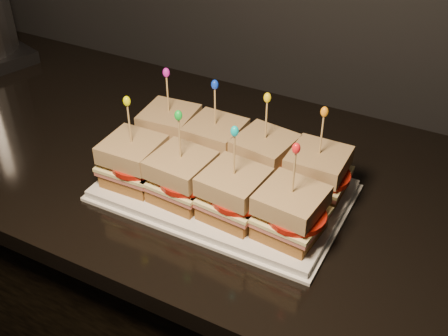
% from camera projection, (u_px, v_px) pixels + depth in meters
% --- Properties ---
extents(cabinet, '(2.66, 0.59, 0.91)m').
position_uv_depth(cabinet, '(149.00, 306.00, 1.38)').
color(cabinet, black).
rests_on(cabinet, ground).
extents(granite_slab, '(2.70, 0.63, 0.03)m').
position_uv_depth(granite_slab, '(130.00, 146.00, 1.11)').
color(granite_slab, black).
rests_on(granite_slab, cabinet).
extents(platter, '(0.40, 0.24, 0.02)m').
position_uv_depth(platter, '(224.00, 190.00, 0.95)').
color(platter, white).
rests_on(platter, granite_slab).
extents(platter_rim, '(0.41, 0.26, 0.01)m').
position_uv_depth(platter_rim, '(224.00, 193.00, 0.95)').
color(platter_rim, white).
rests_on(platter_rim, granite_slab).
extents(sandwich_0_bread_bot, '(0.10, 0.10, 0.02)m').
position_uv_depth(sandwich_0_bread_bot, '(171.00, 142.00, 1.03)').
color(sandwich_0_bread_bot, brown).
rests_on(sandwich_0_bread_bot, platter).
extents(sandwich_0_ham, '(0.10, 0.10, 0.01)m').
position_uv_depth(sandwich_0_ham, '(170.00, 135.00, 1.02)').
color(sandwich_0_ham, '#B7564D').
rests_on(sandwich_0_ham, sandwich_0_bread_bot).
extents(sandwich_0_cheese, '(0.11, 0.10, 0.01)m').
position_uv_depth(sandwich_0_cheese, '(170.00, 132.00, 1.02)').
color(sandwich_0_cheese, '#FFF4A1').
rests_on(sandwich_0_cheese, sandwich_0_ham).
extents(sandwich_0_tomato, '(0.09, 0.09, 0.01)m').
position_uv_depth(sandwich_0_tomato, '(174.00, 131.00, 1.00)').
color(sandwich_0_tomato, '#AA170B').
rests_on(sandwich_0_tomato, sandwich_0_cheese).
extents(sandwich_0_bread_top, '(0.10, 0.10, 0.03)m').
position_uv_depth(sandwich_0_bread_top, '(169.00, 119.00, 1.00)').
color(sandwich_0_bread_top, brown).
rests_on(sandwich_0_bread_top, sandwich_0_tomato).
extents(sandwich_0_pick, '(0.00, 0.00, 0.09)m').
position_uv_depth(sandwich_0_pick, '(168.00, 96.00, 0.97)').
color(sandwich_0_pick, tan).
rests_on(sandwich_0_pick, sandwich_0_bread_top).
extents(sandwich_0_frill, '(0.01, 0.01, 0.02)m').
position_uv_depth(sandwich_0_frill, '(166.00, 73.00, 0.95)').
color(sandwich_0_frill, '#C71BAB').
rests_on(sandwich_0_frill, sandwich_0_pick).
extents(sandwich_1_bread_bot, '(0.09, 0.09, 0.02)m').
position_uv_depth(sandwich_1_bread_bot, '(216.00, 156.00, 0.99)').
color(sandwich_1_bread_bot, brown).
rests_on(sandwich_1_bread_bot, platter).
extents(sandwich_1_ham, '(0.10, 0.09, 0.01)m').
position_uv_depth(sandwich_1_ham, '(215.00, 148.00, 0.98)').
color(sandwich_1_ham, '#B7564D').
rests_on(sandwich_1_ham, sandwich_1_bread_bot).
extents(sandwich_1_cheese, '(0.10, 0.10, 0.01)m').
position_uv_depth(sandwich_1_cheese, '(215.00, 145.00, 0.98)').
color(sandwich_1_cheese, '#FFF4A1').
rests_on(sandwich_1_cheese, sandwich_1_ham).
extents(sandwich_1_tomato, '(0.09, 0.09, 0.01)m').
position_uv_depth(sandwich_1_tomato, '(220.00, 145.00, 0.97)').
color(sandwich_1_tomato, '#AA170B').
rests_on(sandwich_1_tomato, sandwich_1_cheese).
extents(sandwich_1_bread_top, '(0.09, 0.09, 0.03)m').
position_uv_depth(sandwich_1_bread_top, '(215.00, 132.00, 0.96)').
color(sandwich_1_bread_top, brown).
rests_on(sandwich_1_bread_top, sandwich_1_tomato).
extents(sandwich_1_pick, '(0.00, 0.00, 0.09)m').
position_uv_depth(sandwich_1_pick, '(215.00, 109.00, 0.94)').
color(sandwich_1_pick, tan).
rests_on(sandwich_1_pick, sandwich_1_bread_top).
extents(sandwich_1_frill, '(0.01, 0.01, 0.02)m').
position_uv_depth(sandwich_1_frill, '(215.00, 85.00, 0.91)').
color(sandwich_1_frill, '#0E36DF').
rests_on(sandwich_1_frill, sandwich_1_pick).
extents(sandwich_2_bread_bot, '(0.10, 0.10, 0.02)m').
position_uv_depth(sandwich_2_bread_bot, '(264.00, 170.00, 0.96)').
color(sandwich_2_bread_bot, brown).
rests_on(sandwich_2_bread_bot, platter).
extents(sandwich_2_ham, '(0.11, 0.10, 0.01)m').
position_uv_depth(sandwich_2_ham, '(264.00, 163.00, 0.95)').
color(sandwich_2_ham, '#B7564D').
rests_on(sandwich_2_ham, sandwich_2_bread_bot).
extents(sandwich_2_cheese, '(0.11, 0.11, 0.01)m').
position_uv_depth(sandwich_2_cheese, '(264.00, 159.00, 0.94)').
color(sandwich_2_cheese, '#FFF4A1').
rests_on(sandwich_2_cheese, sandwich_2_ham).
extents(sandwich_2_tomato, '(0.09, 0.09, 0.01)m').
position_uv_depth(sandwich_2_tomato, '(269.00, 159.00, 0.93)').
color(sandwich_2_tomato, '#AA170B').
rests_on(sandwich_2_tomato, sandwich_2_cheese).
extents(sandwich_2_bread_top, '(0.10, 0.10, 0.03)m').
position_uv_depth(sandwich_2_bread_top, '(265.00, 146.00, 0.93)').
color(sandwich_2_bread_top, brown).
rests_on(sandwich_2_bread_top, sandwich_2_tomato).
extents(sandwich_2_pick, '(0.00, 0.00, 0.09)m').
position_uv_depth(sandwich_2_pick, '(266.00, 122.00, 0.90)').
color(sandwich_2_pick, tan).
rests_on(sandwich_2_pick, sandwich_2_bread_top).
extents(sandwich_2_frill, '(0.01, 0.01, 0.02)m').
position_uv_depth(sandwich_2_frill, '(267.00, 98.00, 0.88)').
color(sandwich_2_frill, yellow).
rests_on(sandwich_2_frill, sandwich_2_pick).
extents(sandwich_3_bread_bot, '(0.09, 0.09, 0.02)m').
position_uv_depth(sandwich_3_bread_bot, '(315.00, 186.00, 0.92)').
color(sandwich_3_bread_bot, brown).
rests_on(sandwich_3_bread_bot, platter).
extents(sandwich_3_ham, '(0.10, 0.09, 0.01)m').
position_uv_depth(sandwich_3_ham, '(316.00, 178.00, 0.91)').
color(sandwich_3_ham, '#B7564D').
rests_on(sandwich_3_ham, sandwich_3_bread_bot).
extents(sandwich_3_cheese, '(0.10, 0.10, 0.01)m').
position_uv_depth(sandwich_3_cheese, '(317.00, 175.00, 0.91)').
color(sandwich_3_cheese, '#FFF4A1').
rests_on(sandwich_3_cheese, sandwich_3_ham).
extents(sandwich_3_tomato, '(0.09, 0.09, 0.01)m').
position_uv_depth(sandwich_3_tomato, '(323.00, 175.00, 0.90)').
color(sandwich_3_tomato, '#AA170B').
rests_on(sandwich_3_tomato, sandwich_3_cheese).
extents(sandwich_3_bread_top, '(0.09, 0.09, 0.03)m').
position_uv_depth(sandwich_3_bread_top, '(318.00, 161.00, 0.89)').
color(sandwich_3_bread_top, brown).
rests_on(sandwich_3_bread_top, sandwich_3_tomato).
extents(sandwich_3_pick, '(0.00, 0.00, 0.09)m').
position_uv_depth(sandwich_3_pick, '(321.00, 137.00, 0.87)').
color(sandwich_3_pick, tan).
rests_on(sandwich_3_pick, sandwich_3_bread_top).
extents(sandwich_3_frill, '(0.01, 0.01, 0.02)m').
position_uv_depth(sandwich_3_frill, '(324.00, 112.00, 0.84)').
color(sandwich_3_frill, orange).
rests_on(sandwich_3_frill, sandwich_3_pick).
extents(sandwich_4_bread_bot, '(0.09, 0.09, 0.02)m').
position_uv_depth(sandwich_4_bread_bot, '(135.00, 174.00, 0.95)').
color(sandwich_4_bread_bot, brown).
rests_on(sandwich_4_bread_bot, platter).
extents(sandwich_4_ham, '(0.10, 0.10, 0.01)m').
position_uv_depth(sandwich_4_ham, '(134.00, 166.00, 0.94)').
color(sandwich_4_ham, '#B7564D').
rests_on(sandwich_4_ham, sandwich_4_bread_bot).
extents(sandwich_4_cheese, '(0.10, 0.10, 0.01)m').
position_uv_depth(sandwich_4_cheese, '(134.00, 163.00, 0.94)').
color(sandwich_4_cheese, '#FFF4A1').
rests_on(sandwich_4_cheese, sandwich_4_ham).
extents(sandwich_4_tomato, '(0.09, 0.09, 0.01)m').
position_uv_depth(sandwich_4_tomato, '(137.00, 163.00, 0.92)').
color(sandwich_4_tomato, '#AA170B').
rests_on(sandwich_4_tomato, sandwich_4_cheese).
extents(sandwich_4_bread_top, '(0.09, 0.09, 0.03)m').
position_uv_depth(sandwich_4_bread_top, '(132.00, 149.00, 0.92)').
color(sandwich_4_bread_top, brown).
rests_on(sandwich_4_bread_top, sandwich_4_tomato).
extents(sandwich_4_pick, '(0.00, 0.00, 0.09)m').
position_uv_depth(sandwich_4_pick, '(130.00, 126.00, 0.89)').
color(sandwich_4_pick, tan).
rests_on(sandwich_4_pick, sandwich_4_bread_top).
extents(sandwich_4_frill, '(0.01, 0.01, 0.02)m').
position_uv_depth(sandwich_4_frill, '(127.00, 101.00, 0.87)').
color(sandwich_4_frill, '#E2E801').
rests_on(sandwich_4_frill, sandwich_4_pick).
extents(sandwich_5_bread_bot, '(0.09, 0.09, 0.02)m').
position_uv_depth(sandwich_5_bread_bot, '(182.00, 190.00, 0.91)').
color(sandwich_5_bread_bot, brown).
rests_on(sandwich_5_bread_bot, platter).
extents(sandwich_5_ham, '(0.10, 0.10, 0.01)m').
position_uv_depth(sandwich_5_ham, '(182.00, 182.00, 0.90)').
color(sandwich_5_ham, '#B7564D').
rests_on(sandwich_5_ham, sandwich_5_bread_bot).
extents(sandwich_5_cheese, '(0.10, 0.10, 0.01)m').
position_uv_depth(sandwich_5_cheese, '(182.00, 179.00, 0.90)').
color(sandwich_5_cheese, '#FFF4A1').
rests_on(sandwich_5_cheese, sandwich_5_ham).
extents(sandwich_5_tomato, '(0.09, 0.09, 0.01)m').
position_uv_depth(sandwich_5_tomato, '(186.00, 179.00, 0.89)').
color(sandwich_5_tomato, '#AA170B').
rests_on(sandwich_5_tomato, sandwich_5_cheese).
extents(sandwich_5_bread_top, '(0.09, 0.09, 0.03)m').
position_uv_depth(sandwich_5_bread_top, '(181.00, 165.00, 0.88)').
color(sandwich_5_bread_top, brown).
rests_on(sandwich_5_bread_top, sandwich_5_tomato).
extents(sandwich_5_pick, '(0.00, 0.00, 0.09)m').
position_uv_depth(sandwich_5_pick, '(180.00, 141.00, 0.86)').
color(sandwich_5_pick, tan).
rests_on(sandwich_5_pick, sandwich_5_bread_top).
extents(sandwich_5_frill, '(0.01, 0.01, 0.02)m').
position_uv_depth(sandwich_5_frill, '(178.00, 115.00, 0.83)').
color(sandwich_5_frill, green).
rests_on(sandwich_5_frill, sandwich_5_pick).
extents(sandwich_6_bread_bot, '(0.09, 0.09, 0.02)m').
position_uv_depth(sandwich_6_bread_bot, '(234.00, 208.00, 0.88)').
color(sandwich_6_bread_bot, brown).
rests_on(sandwich_6_bread_bot, platter).
extents(sandwich_6_ham, '(0.10, 0.10, 0.01)m').
position_uv_depth(sandwich_6_ham, '(234.00, 199.00, 0.87)').
color(sandwich_6_ham, '#B7564D').
rests_on(sandwich_6_ham, sandwich_6_bread_bot).
extents(sandwich_6_cheese, '(0.11, 0.10, 0.01)m').
position_uv_depth(sandwich_6_cheese, '(234.00, 196.00, 0.86)').
color(sandwich_6_cheese, '#FFF4A1').
rests_on(sandwich_6_cheese, sandwich_6_ham).
extents(sandwich_6_tomato, '(0.09, 0.09, 0.01)m').
position_uv_depth(sandwich_6_tomato, '(239.00, 197.00, 0.85)').
color(sandwich_6_tomato, '#AA170B').
rests_on(sandwich_6_tomato, sandwich_6_cheese).
extents(sandwich_6_bread_top, '(0.10, 0.10, 0.03)m').
position_uv_depth(sandwich_6_bread_top, '(234.00, 182.00, 0.85)').
color(sandwich_6_bread_top, brown).
rests_on(sandwich_6_bread_top, sandwich_6_tomato).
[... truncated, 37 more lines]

